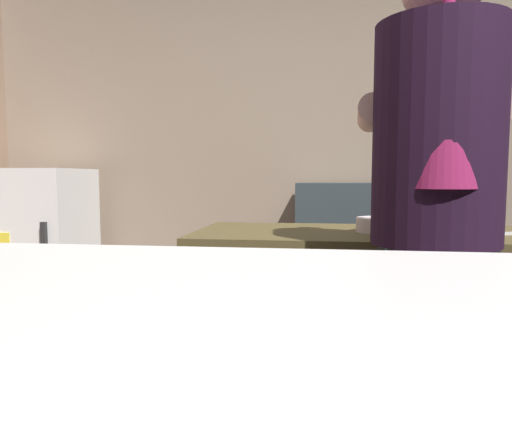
% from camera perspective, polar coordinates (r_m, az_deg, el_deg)
% --- Properties ---
extents(wall_back, '(5.20, 0.10, 2.70)m').
position_cam_1_polar(wall_back, '(3.46, 11.87, 9.07)').
color(wall_back, gray).
rests_on(wall_back, ground).
extents(prep_counter, '(2.10, 0.60, 0.92)m').
position_cam_1_polar(prep_counter, '(2.03, 24.76, -14.05)').
color(prep_counter, '#4C4024').
rests_on(prep_counter, ground).
extents(back_shelf, '(0.81, 0.36, 1.09)m').
position_cam_1_polar(back_shelf, '(3.22, 11.94, -5.05)').
color(back_shelf, '#313A3F').
rests_on(back_shelf, ground).
extents(mini_fridge, '(0.56, 0.58, 1.18)m').
position_cam_1_polar(mini_fridge, '(3.55, -23.41, -3.68)').
color(mini_fridge, white).
rests_on(mini_fridge, ground).
extents(bartender, '(0.44, 0.52, 1.74)m').
position_cam_1_polar(bartender, '(1.41, 19.95, 0.55)').
color(bartender, '#2A3335').
rests_on(bartender, ground).
extents(mixing_bowl, '(0.19, 0.19, 0.05)m').
position_cam_1_polar(mixing_bowl, '(1.84, 14.39, -0.10)').
color(mixing_bowl, silver).
rests_on(mixing_bowl, prep_counter).
extents(chefs_knife, '(0.24, 0.11, 0.01)m').
position_cam_1_polar(chefs_knife, '(1.88, 25.67, -1.02)').
color(chefs_knife, silver).
rests_on(chefs_knife, prep_counter).
extents(bottle_vinegar, '(0.06, 0.06, 0.25)m').
position_cam_1_polar(bottle_vinegar, '(3.31, 18.25, 6.20)').
color(bottle_vinegar, '#D4D579').
rests_on(bottle_vinegar, back_shelf).
extents(bottle_soy, '(0.07, 0.07, 0.25)m').
position_cam_1_polar(bottle_soy, '(3.18, 14.76, 6.34)').
color(bottle_soy, '#2E558F').
rests_on(bottle_soy, back_shelf).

